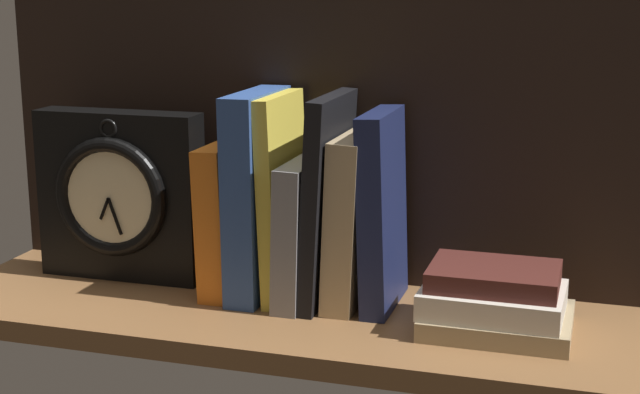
% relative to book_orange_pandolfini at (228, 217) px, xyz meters
% --- Properties ---
extents(ground_plane, '(0.85, 0.27, 0.03)m').
position_rel_book_orange_pandolfini_xyz_m(ground_plane, '(0.09, -0.04, -0.11)').
color(ground_plane, brown).
extents(back_panel, '(0.85, 0.01, 0.40)m').
position_rel_book_orange_pandolfini_xyz_m(back_panel, '(0.09, 0.08, 0.11)').
color(back_panel, black).
rests_on(back_panel, ground_plane).
extents(book_orange_pandolfini, '(0.04, 0.13, 0.19)m').
position_rel_book_orange_pandolfini_xyz_m(book_orange_pandolfini, '(0.00, 0.00, 0.00)').
color(book_orange_pandolfini, orange).
rests_on(book_orange_pandolfini, ground_plane).
extents(book_blue_modern, '(0.04, 0.15, 0.25)m').
position_rel_book_orange_pandolfini_xyz_m(book_blue_modern, '(0.04, 0.00, 0.03)').
color(book_blue_modern, '#2D4C8E').
rests_on(book_blue_modern, ground_plane).
extents(book_yellow_seinlanguage, '(0.03, 0.13, 0.25)m').
position_rel_book_orange_pandolfini_xyz_m(book_yellow_seinlanguage, '(0.07, 0.00, 0.03)').
color(book_yellow_seinlanguage, gold).
rests_on(book_yellow_seinlanguage, ground_plane).
extents(book_gray_chess, '(0.04, 0.16, 0.17)m').
position_rel_book_orange_pandolfini_xyz_m(book_gray_chess, '(0.10, 0.00, -0.01)').
color(book_gray_chess, gray).
rests_on(book_gray_chess, ground_plane).
extents(book_black_skeptic, '(0.03, 0.15, 0.25)m').
position_rel_book_orange_pandolfini_xyz_m(book_black_skeptic, '(0.13, 0.00, 0.03)').
color(book_black_skeptic, black).
rests_on(book_black_skeptic, ground_plane).
extents(book_tan_shortstories, '(0.04, 0.13, 0.20)m').
position_rel_book_orange_pandolfini_xyz_m(book_tan_shortstories, '(0.16, 0.00, 0.01)').
color(book_tan_shortstories, tan).
rests_on(book_tan_shortstories, ground_plane).
extents(book_navy_bierce, '(0.04, 0.13, 0.23)m').
position_rel_book_orange_pandolfini_xyz_m(book_navy_bierce, '(0.20, 0.00, 0.02)').
color(book_navy_bierce, '#192147').
rests_on(book_navy_bierce, ground_plane).
extents(framed_clock, '(0.22, 0.06, 0.22)m').
position_rel_book_orange_pandolfini_xyz_m(framed_clock, '(-0.15, 0.00, 0.02)').
color(framed_clock, black).
rests_on(framed_clock, ground_plane).
extents(book_stack_side, '(0.16, 0.13, 0.07)m').
position_rel_book_orange_pandolfini_xyz_m(book_stack_side, '(0.33, -0.05, -0.06)').
color(book_stack_side, '#9E8966').
rests_on(book_stack_side, ground_plane).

